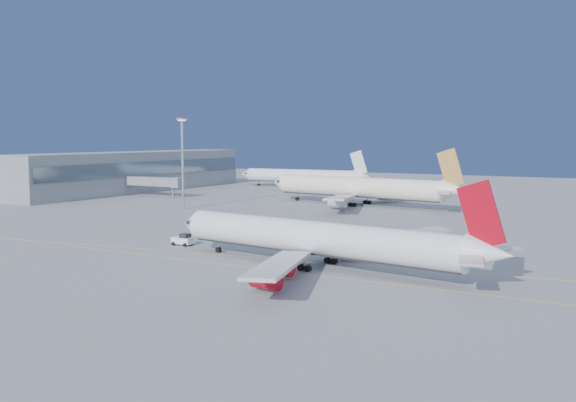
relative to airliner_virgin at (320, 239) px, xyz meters
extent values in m
plane|color=slate|center=(-10.32, 8.80, -4.53)|extent=(500.00, 500.00, 0.00)
cube|color=gray|center=(-125.32, 93.80, 2.97)|extent=(18.00, 110.00, 15.00)
cube|color=#3F4C59|center=(-116.12, 93.80, 4.47)|extent=(0.40, 107.80, 5.00)
cube|color=gray|center=(-105.32, 80.80, 0.67)|extent=(22.00, 3.00, 3.00)
cylinder|color=gray|center=(-96.32, 80.80, -1.93)|extent=(0.70, 0.70, 5.20)
cube|color=gray|center=(-94.32, 80.80, 0.67)|extent=(3.20, 3.60, 3.40)
cube|color=#E0AA0C|center=(-5.32, -5.20, -4.52)|extent=(90.00, 0.18, 0.02)
cube|color=#E0AA0C|center=(-10.32, 2.80, -4.52)|extent=(118.86, 16.88, 0.02)
cube|color=#E0AA0C|center=(-50.32, 38.80, -4.52)|extent=(0.18, 140.00, 0.02)
cylinder|color=white|center=(-1.32, 0.18, 0.15)|extent=(50.65, 12.03, 5.22)
cone|color=white|center=(-28.25, 3.88, 0.15)|extent=(4.72, 5.72, 5.22)
cone|color=white|center=(26.77, -3.68, 0.69)|extent=(6.92, 5.77, 4.96)
cube|color=black|center=(-26.55, 3.65, 0.69)|extent=(2.10, 5.11, 0.63)
cube|color=#B7B7BC|center=(1.22, -14.92, -1.28)|extent=(12.55, 26.25, 0.50)
cube|color=#B7B7BC|center=(5.20, 14.04, -1.28)|extent=(18.38, 24.27, 0.50)
cube|color=#AA0716|center=(25.44, -3.50, 5.73)|extent=(6.91, 1.34, 9.52)
cylinder|color=gray|center=(-21.79, 2.99, -3.00)|extent=(0.22, 0.22, 2.07)
cylinder|color=black|center=(-21.79, 2.99, -4.03)|extent=(1.07, 0.76, 0.99)
cylinder|color=gray|center=(-0.93, -3.60, -3.00)|extent=(0.29, 0.29, 2.07)
cylinder|color=black|center=(-0.93, -3.60, -4.03)|extent=(1.09, 0.94, 0.99)
cylinder|color=gray|center=(0.08, 3.71, -3.00)|extent=(0.29, 0.29, 2.07)
cylinder|color=black|center=(0.08, 3.71, -4.03)|extent=(1.09, 0.94, 0.99)
cylinder|color=#AA0716|center=(-1.75, -9.77, -2.97)|extent=(4.59, 2.82, 2.25)
cylinder|color=#AA0716|center=(0.97, -18.05, -2.97)|extent=(4.59, 2.82, 2.25)
cylinder|color=#AA0716|center=(0.95, 9.88, -2.97)|extent=(4.59, 2.82, 2.25)
cylinder|color=#AA0716|center=(5.80, 17.12, -2.97)|extent=(4.59, 2.82, 2.25)
cylinder|color=white|center=(-32.11, 89.17, 0.95)|extent=(55.65, 14.36, 6.07)
cone|color=white|center=(-61.80, 93.70, 0.95)|extent=(5.65, 6.72, 6.07)
cone|color=white|center=(-1.06, 84.43, 1.59)|extent=(8.24, 6.82, 5.77)
cube|color=black|center=(-59.80, 93.39, 1.59)|extent=(2.55, 5.96, 0.75)
cube|color=#B7B7BC|center=(-29.56, 71.85, -0.71)|extent=(14.11, 30.10, 0.59)
cube|color=#B7B7BC|center=(-24.51, 104.93, -0.71)|extent=(21.47, 27.64, 0.59)
cube|color=#C6874A|center=(-2.64, 84.67, 7.53)|extent=(8.17, 1.71, 11.27)
cylinder|color=gray|center=(-54.56, 92.59, -2.72)|extent=(0.26, 0.26, 2.45)
cylinder|color=black|center=(-54.56, 92.59, -3.94)|extent=(1.27, 0.91, 1.17)
cylinder|color=gray|center=(-31.71, 84.74, -2.72)|extent=(0.34, 0.34, 2.45)
cylinder|color=black|center=(-31.71, 84.74, -3.94)|extent=(1.30, 1.12, 1.17)
cylinder|color=gray|center=(-30.41, 93.27, -2.72)|extent=(0.34, 0.34, 2.45)
cylinder|color=black|center=(-30.41, 93.27, -3.94)|extent=(1.30, 1.12, 1.17)
cylinder|color=#B7B7BC|center=(-32.12, 75.26, -2.71)|extent=(5.45, 3.40, 2.66)
cylinder|color=#B7B7BC|center=(-27.97, 102.44, -2.71)|extent=(5.45, 3.40, 2.66)
cylinder|color=white|center=(-79.64, 140.94, 0.26)|extent=(47.13, 7.88, 5.25)
cone|color=white|center=(-105.12, 139.51, 0.26)|extent=(4.51, 5.48, 5.25)
cone|color=white|center=(-52.94, 142.44, 0.82)|extent=(6.84, 5.35, 4.99)
cube|color=black|center=(-103.34, 139.61, 0.82)|extent=(1.78, 5.07, 0.66)
cube|color=#B7B7BC|center=(-74.55, 126.96, -1.19)|extent=(16.58, 24.47, 0.52)
cube|color=#B7B7BC|center=(-76.14, 155.40, -1.19)|extent=(14.27, 25.23, 0.52)
cube|color=silver|center=(-54.35, 142.36, 6.03)|extent=(7.23, 0.83, 9.93)
cylinder|color=gray|center=(-98.84, 139.86, -2.93)|extent=(0.23, 0.23, 2.16)
cylinder|color=black|center=(-98.84, 139.86, -4.01)|extent=(1.07, 0.71, 1.03)
cylinder|color=gray|center=(-78.49, 137.25, -2.93)|extent=(0.30, 0.30, 2.16)
cylinder|color=black|center=(-78.49, 137.25, -4.01)|extent=(1.08, 0.90, 1.03)
cylinder|color=gray|center=(-78.91, 144.74, -2.93)|extent=(0.30, 0.30, 2.16)
cylinder|color=black|center=(-78.91, 144.74, -4.01)|extent=(1.08, 0.90, 1.03)
cylinder|color=#B7B7BC|center=(-77.33, 129.34, -2.95)|extent=(4.63, 2.59, 2.35)
cylinder|color=#B7B7BC|center=(-78.64, 152.73, -2.95)|extent=(4.63, 2.59, 2.35)
cube|color=white|center=(-32.23, 5.95, -3.61)|extent=(4.08, 2.06, 1.22)
cube|color=black|center=(-31.62, 5.94, -2.70)|extent=(1.64, 1.74, 0.92)
cylinder|color=black|center=(-33.66, 4.89, -4.17)|extent=(0.71, 0.36, 0.71)
cylinder|color=black|center=(-33.65, 7.02, -4.17)|extent=(0.71, 0.36, 0.71)
cylinder|color=black|center=(-30.81, 4.87, -4.17)|extent=(0.71, 0.36, 0.71)
cylinder|color=black|center=(-30.80, 7.01, -4.17)|extent=(0.71, 0.36, 0.71)
cylinder|color=gray|center=(-70.98, 54.64, 8.20)|extent=(0.71, 0.71, 25.46)
cube|color=gray|center=(-70.98, 54.64, 21.13)|extent=(2.24, 2.24, 0.51)
cube|color=white|center=(-70.98, 54.64, 20.73)|extent=(1.63, 1.63, 0.25)
camera|label=1|loc=(44.42, -89.26, 15.97)|focal=40.00mm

